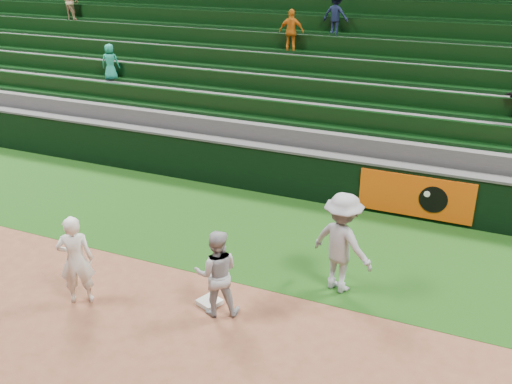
% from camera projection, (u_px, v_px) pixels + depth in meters
% --- Properties ---
extents(ground, '(70.00, 70.00, 0.00)m').
position_uv_depth(ground, '(197.00, 304.00, 10.24)').
color(ground, brown).
rests_on(ground, ground).
extents(foul_grass, '(36.00, 4.20, 0.01)m').
position_uv_depth(foul_grass, '(262.00, 232.00, 12.76)').
color(foul_grass, '#12370D').
rests_on(foul_grass, ground).
extents(first_base, '(0.47, 0.47, 0.08)m').
position_uv_depth(first_base, '(209.00, 302.00, 10.22)').
color(first_base, white).
rests_on(first_base, ground).
extents(first_baseman, '(0.74, 0.67, 1.69)m').
position_uv_depth(first_baseman, '(76.00, 260.00, 10.00)').
color(first_baseman, white).
rests_on(first_baseman, ground).
extents(baserunner, '(0.95, 0.87, 1.59)m').
position_uv_depth(baserunner, '(217.00, 273.00, 9.69)').
color(baserunner, '#A5A7AF').
rests_on(baserunner, ground).
extents(base_coach, '(1.42, 1.11, 1.93)m').
position_uv_depth(base_coach, '(342.00, 243.00, 10.30)').
color(base_coach, '#9597A1').
rests_on(base_coach, foul_grass).
extents(field_wall, '(36.00, 0.45, 1.25)m').
position_uv_depth(field_wall, '(297.00, 173.00, 14.35)').
color(field_wall, black).
rests_on(field_wall, ground).
extents(stadium_seating, '(36.00, 5.95, 4.85)m').
position_uv_depth(stadium_seating, '(339.00, 97.00, 17.10)').
color(stadium_seating, '#3C3C3F').
rests_on(stadium_seating, ground).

